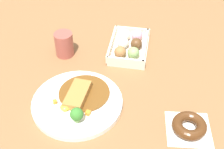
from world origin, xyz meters
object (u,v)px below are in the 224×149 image
object	(u,v)px
curry_plate	(78,102)
coffee_mug	(64,44)
chocolate_ring_donut	(189,126)
donut_box	(129,46)

from	to	relation	value
curry_plate	coffee_mug	distance (m)	0.27
curry_plate	coffee_mug	xyz separation A→B (m)	(0.25, 0.11, 0.03)
curry_plate	chocolate_ring_donut	size ratio (longest dim) A/B	2.01
coffee_mug	curry_plate	bearing A→B (deg)	-155.17
donut_box	chocolate_ring_donut	xyz separation A→B (m)	(-0.35, -0.23, -0.01)
curry_plate	coffee_mug	bearing A→B (deg)	24.83
donut_box	curry_plate	bearing A→B (deg)	158.36
donut_box	coffee_mug	bearing A→B (deg)	104.75
curry_plate	donut_box	world-z (taller)	curry_plate
curry_plate	donut_box	xyz separation A→B (m)	(0.31, -0.12, 0.01)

